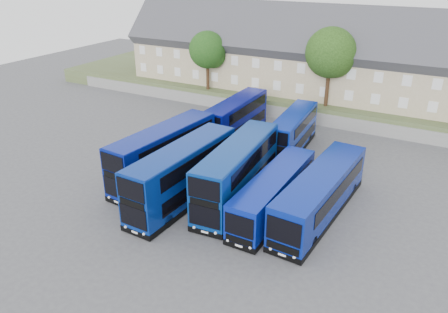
{
  "coord_description": "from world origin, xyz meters",
  "views": [
    {
      "loc": [
        15.29,
        -24.14,
        18.1
      ],
      "look_at": [
        -1.41,
        6.45,
        2.2
      ],
      "focal_mm": 35.0,
      "sensor_mm": 36.0,
      "label": 1
    }
  ],
  "objects_px": {
    "dd_front_left": "(164,155)",
    "tree_west": "(209,51)",
    "tree_mid": "(332,55)",
    "coach_east_a": "(274,194)",
    "dd_front_mid": "(183,176)"
  },
  "relations": [
    {
      "from": "dd_front_left",
      "to": "tree_west",
      "type": "distance_m",
      "value": 22.96
    },
    {
      "from": "dd_front_left",
      "to": "tree_west",
      "type": "bearing_deg",
      "value": 115.25
    },
    {
      "from": "coach_east_a",
      "to": "tree_mid",
      "type": "xyz_separation_m",
      "value": [
        -2.44,
        22.15,
        6.5
      ]
    },
    {
      "from": "tree_mid",
      "to": "coach_east_a",
      "type": "bearing_deg",
      "value": -83.71
    },
    {
      "from": "tree_west",
      "to": "tree_mid",
      "type": "xyz_separation_m",
      "value": [
        16.0,
        0.5,
        1.02
      ]
    },
    {
      "from": "dd_front_mid",
      "to": "tree_west",
      "type": "height_order",
      "value": "tree_west"
    },
    {
      "from": "dd_front_left",
      "to": "coach_east_a",
      "type": "distance_m",
      "value": 10.73
    },
    {
      "from": "dd_front_mid",
      "to": "tree_mid",
      "type": "distance_m",
      "value": 25.27
    },
    {
      "from": "tree_west",
      "to": "tree_mid",
      "type": "bearing_deg",
      "value": 1.79
    },
    {
      "from": "tree_west",
      "to": "coach_east_a",
      "type": "bearing_deg",
      "value": -49.58
    },
    {
      "from": "coach_east_a",
      "to": "tree_mid",
      "type": "bearing_deg",
      "value": 96.84
    },
    {
      "from": "tree_west",
      "to": "tree_mid",
      "type": "distance_m",
      "value": 16.04
    },
    {
      "from": "dd_front_left",
      "to": "coach_east_a",
      "type": "xyz_separation_m",
      "value": [
        10.69,
        -0.56,
        -0.75
      ]
    },
    {
      "from": "dd_front_left",
      "to": "dd_front_mid",
      "type": "height_order",
      "value": "dd_front_mid"
    },
    {
      "from": "coach_east_a",
      "to": "tree_west",
      "type": "distance_m",
      "value": 28.97
    }
  ]
}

